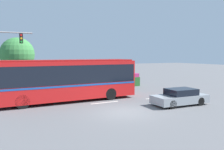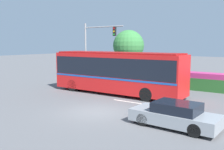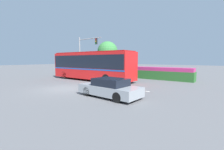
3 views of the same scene
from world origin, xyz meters
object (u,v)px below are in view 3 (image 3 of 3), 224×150
Objects in this scene: street_tree_left at (108,52)px; city_bus at (91,64)px; sedan_foreground at (110,88)px; traffic_light_pole at (85,50)px.

city_bus is at bearing -65.86° from street_tree_left.
sedan_foreground is (7.03, -5.37, -1.34)m from city_bus.
street_tree_left reaches higher than city_bus.
street_tree_left is at bearing -66.43° from city_bus.
traffic_light_pole is at bearing -131.05° from street_tree_left.
traffic_light_pole is at bearing -37.33° from city_bus.
sedan_foreground is 16.38m from traffic_light_pole.
city_bus is 8.95m from sedan_foreground.
city_bus is 2.02× the size of street_tree_left.
street_tree_left is (-10.25, 12.54, 3.26)m from sedan_foreground.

